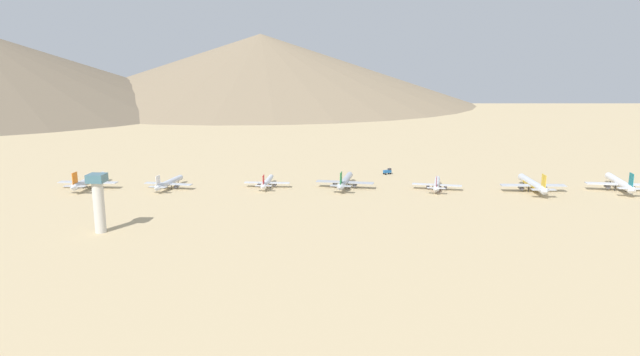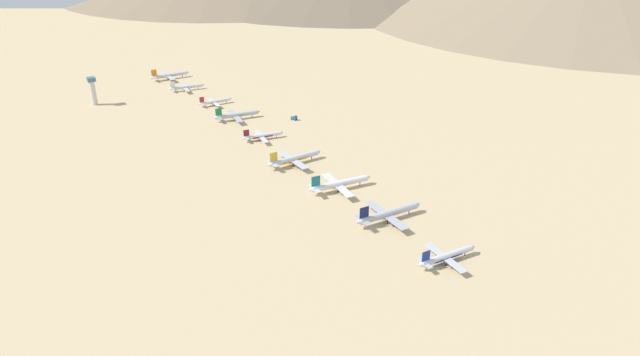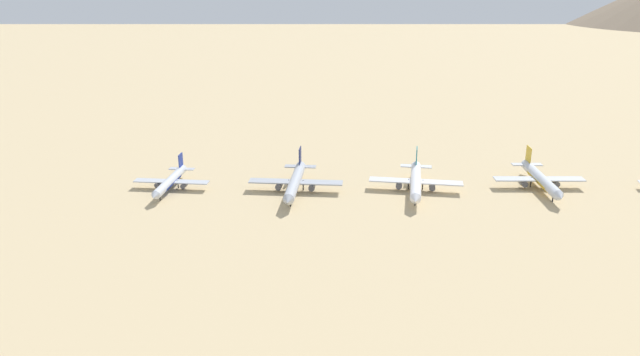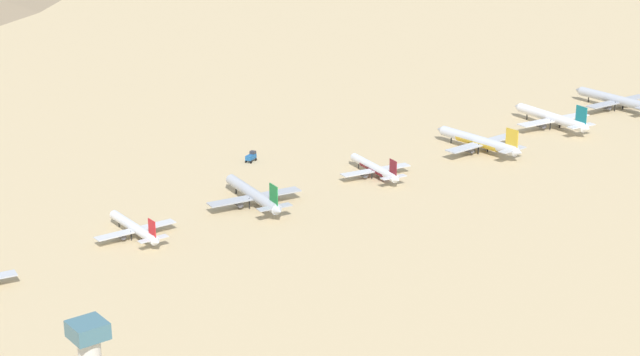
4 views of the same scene
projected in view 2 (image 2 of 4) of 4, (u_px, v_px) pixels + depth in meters
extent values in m
plane|color=tan|center=(263.00, 140.00, 456.63)|extent=(2471.56, 2471.56, 0.00)
cylinder|color=silver|center=(447.00, 256.00, 301.87)|extent=(32.76, 5.47, 3.44)
cone|color=silver|center=(473.00, 247.00, 309.42)|extent=(3.10, 3.55, 3.37)
cone|color=silver|center=(420.00, 265.00, 294.39)|extent=(2.73, 3.25, 3.10)
cube|color=navy|center=(426.00, 257.00, 294.01)|extent=(4.99, 0.63, 6.34)
cube|color=#B6BBC5|center=(425.00, 263.00, 295.40)|extent=(3.57, 11.03, 0.33)
cube|color=#B6BBC5|center=(445.00, 257.00, 301.55)|extent=(6.45, 31.02, 0.41)
cylinder|color=#4C4C54|center=(439.00, 254.00, 306.71)|extent=(3.93, 2.32, 2.08)
cylinder|color=#4C4C54|center=(453.00, 264.00, 298.11)|extent=(3.93, 2.32, 2.08)
cylinder|color=black|center=(465.00, 253.00, 308.05)|extent=(0.40, 0.40, 3.46)
cylinder|color=black|center=(441.00, 258.00, 303.68)|extent=(0.40, 0.40, 3.46)
cylinder|color=black|center=(446.00, 262.00, 299.95)|extent=(0.40, 0.40, 3.46)
cylinder|color=navy|center=(447.00, 256.00, 301.98)|extent=(18.12, 4.56, 3.45)
cylinder|color=#B2B7C1|center=(389.00, 213.00, 340.82)|extent=(40.25, 5.99, 4.23)
cone|color=#B2B7C1|center=(418.00, 205.00, 350.43)|extent=(3.74, 4.30, 4.15)
cone|color=#B2B7C1|center=(358.00, 222.00, 331.31)|extent=(3.28, 3.94, 3.81)
cube|color=#141E51|center=(364.00, 213.00, 330.90)|extent=(6.14, 0.66, 7.80)
cube|color=#A4A8B2|center=(363.00, 220.00, 332.59)|extent=(4.15, 13.51, 0.40)
cube|color=#A4A8B2|center=(386.00, 215.00, 340.41)|extent=(7.22, 38.08, 0.50)
cylinder|color=#4C4C54|center=(381.00, 212.00, 346.71)|extent=(4.79, 2.76, 2.56)
cylinder|color=#4C4C54|center=(394.00, 222.00, 336.23)|extent=(4.79, 2.76, 2.56)
cylinder|color=black|center=(409.00, 211.00, 348.65)|extent=(0.49, 0.49, 4.26)
cylinder|color=black|center=(382.00, 216.00, 342.98)|extent=(0.49, 0.49, 4.26)
cylinder|color=black|center=(388.00, 220.00, 338.44)|extent=(0.49, 0.49, 4.26)
cylinder|color=white|center=(340.00, 183.00, 376.51)|extent=(39.93, 8.69, 4.19)
cone|color=white|center=(369.00, 177.00, 384.81)|extent=(3.98, 4.48, 4.11)
cone|color=white|center=(310.00, 190.00, 368.29)|extent=(3.50, 4.10, 3.77)
cube|color=#14727F|center=(316.00, 182.00, 367.67)|extent=(6.07, 1.08, 7.72)
cube|color=silver|center=(315.00, 188.00, 369.38)|extent=(5.02, 13.55, 0.40)
cube|color=silver|center=(338.00, 185.00, 376.20)|extent=(9.76, 37.89, 0.50)
cylinder|color=#4C4C54|center=(334.00, 183.00, 382.58)|extent=(4.89, 3.05, 2.54)
cylinder|color=#4C4C54|center=(343.00, 191.00, 371.82)|extent=(4.89, 3.05, 2.54)
cylinder|color=black|center=(360.00, 182.00, 383.41)|extent=(0.49, 0.49, 4.21)
cylinder|color=black|center=(334.00, 186.00, 378.89)|extent=(0.49, 0.49, 4.21)
cylinder|color=black|center=(338.00, 189.00, 374.23)|extent=(0.49, 0.49, 4.21)
cylinder|color=silver|center=(294.00, 158.00, 413.09)|extent=(38.87, 5.41, 4.09)
cone|color=silver|center=(319.00, 152.00, 423.64)|extent=(3.58, 4.12, 4.01)
cone|color=silver|center=(269.00, 165.00, 402.65)|extent=(3.14, 3.78, 3.68)
cube|color=gold|center=(274.00, 158.00, 402.49)|extent=(5.93, 0.58, 7.54)
cube|color=#B6BBC5|center=(273.00, 163.00, 404.09)|extent=(3.88, 13.03, 0.39)
cube|color=#B6BBC5|center=(293.00, 160.00, 412.60)|extent=(6.63, 36.76, 0.48)
cylinder|color=#4C4C54|center=(289.00, 158.00, 418.50)|extent=(4.60, 2.63, 2.48)
cylinder|color=#4C4C54|center=(298.00, 164.00, 408.86)|extent=(4.60, 2.63, 2.48)
cylinder|color=black|center=(312.00, 157.00, 421.54)|extent=(0.47, 0.47, 4.11)
cylinder|color=black|center=(289.00, 161.00, 414.92)|extent=(0.47, 0.47, 4.11)
cylinder|color=black|center=(293.00, 164.00, 410.74)|extent=(0.47, 0.47, 4.11)
cylinder|color=gold|center=(294.00, 159.00, 413.23)|extent=(21.44, 4.82, 4.10)
cylinder|color=silver|center=(263.00, 135.00, 455.57)|extent=(30.09, 8.21, 3.17)
cone|color=silver|center=(282.00, 133.00, 461.09)|extent=(3.15, 3.51, 3.10)
cone|color=silver|center=(243.00, 138.00, 450.12)|extent=(2.78, 3.20, 2.85)
cube|color=maroon|center=(246.00, 133.00, 449.50)|extent=(4.56, 1.06, 5.83)
cube|color=silver|center=(246.00, 138.00, 450.82)|extent=(4.32, 10.30, 0.30)
cube|color=silver|center=(261.00, 136.00, 455.40)|extent=(8.91, 28.62, 0.37)
cylinder|color=#4C4C54|center=(260.00, 135.00, 460.29)|extent=(3.77, 2.48, 1.92)
cylinder|color=#4C4C54|center=(264.00, 140.00, 451.96)|extent=(3.77, 2.48, 1.92)
cylinder|color=black|center=(276.00, 136.00, 460.26)|extent=(0.37, 0.37, 3.18)
cylinder|color=black|center=(259.00, 137.00, 457.51)|extent=(0.37, 0.37, 3.18)
cylinder|color=black|center=(261.00, 139.00, 453.90)|extent=(0.37, 0.37, 3.18)
cylinder|color=maroon|center=(263.00, 136.00, 455.68)|extent=(16.79, 5.92, 3.17)
cylinder|color=#B2B7C1|center=(237.00, 115.00, 496.98)|extent=(36.13, 8.92, 3.80)
cone|color=#B2B7C1|center=(258.00, 112.00, 504.02)|extent=(3.70, 4.14, 3.72)
cone|color=#B2B7C1|center=(215.00, 118.00, 490.01)|extent=(3.26, 3.78, 3.42)
cube|color=#197A38|center=(219.00, 112.00, 489.36)|extent=(5.49, 1.13, 6.99)
cube|color=#A4A8B2|center=(218.00, 117.00, 490.93)|extent=(4.88, 12.32, 0.36)
cube|color=#A4A8B2|center=(235.00, 116.00, 496.73)|extent=(9.82, 34.32, 0.45)
cylinder|color=#4C4C54|center=(234.00, 115.00, 502.56)|extent=(4.48, 2.88, 2.30)
cylinder|color=#4C4C54|center=(238.00, 119.00, 492.69)|extent=(4.48, 2.88, 2.30)
cylinder|color=black|center=(252.00, 115.00, 502.90)|extent=(0.44, 0.44, 3.82)
cylinder|color=black|center=(233.00, 117.00, 499.23)|extent=(0.44, 0.44, 3.82)
cylinder|color=black|center=(235.00, 119.00, 494.95)|extent=(0.44, 0.44, 3.82)
cylinder|color=silver|center=(215.00, 101.00, 532.20)|extent=(28.65, 3.62, 3.02)
cone|color=silver|center=(231.00, 99.00, 539.34)|extent=(2.60, 3.01, 2.96)
cone|color=silver|center=(199.00, 104.00, 525.14)|extent=(2.28, 2.76, 2.72)
cube|color=red|center=(202.00, 100.00, 524.90)|extent=(4.37, 0.37, 5.56)
cube|color=silver|center=(202.00, 103.00, 526.10)|extent=(2.74, 9.58, 0.29)
cube|color=silver|center=(214.00, 102.00, 531.89)|extent=(4.54, 27.09, 0.36)
cylinder|color=#4C4C54|center=(213.00, 102.00, 536.35)|extent=(3.37, 1.90, 1.83)
cylinder|color=#4C4C54|center=(217.00, 105.00, 528.97)|extent=(3.37, 1.90, 1.83)
cylinder|color=black|center=(226.00, 101.00, 537.98)|extent=(0.35, 0.35, 3.03)
cylinder|color=black|center=(212.00, 103.00, 533.69)|extent=(0.35, 0.35, 3.03)
cylinder|color=black|center=(214.00, 104.00, 530.49)|extent=(0.35, 0.35, 3.03)
cylinder|color=silver|center=(186.00, 87.00, 572.38)|extent=(30.74, 7.76, 3.23)
cone|color=silver|center=(203.00, 85.00, 578.29)|extent=(3.16, 3.54, 3.17)
cone|color=silver|center=(170.00, 89.00, 566.52)|extent=(2.79, 3.23, 2.91)
cube|color=white|center=(172.00, 85.00, 565.95)|extent=(4.67, 0.99, 5.95)
cube|color=#B6BBC5|center=(172.00, 88.00, 567.29)|extent=(4.21, 10.49, 0.31)
cube|color=#B6BBC5|center=(185.00, 88.00, 572.17)|extent=(8.51, 29.21, 0.38)
cylinder|color=#4C4C54|center=(185.00, 87.00, 577.14)|extent=(3.82, 2.47, 1.96)
cylinder|color=#4C4C54|center=(187.00, 90.00, 568.71)|extent=(3.82, 2.47, 1.96)
cylinder|color=black|center=(198.00, 87.00, 577.36)|extent=(0.37, 0.37, 3.25)
cylinder|color=black|center=(184.00, 88.00, 574.30)|extent=(0.37, 0.37, 3.25)
cylinder|color=black|center=(185.00, 90.00, 570.65)|extent=(0.37, 0.37, 3.25)
cylinder|color=white|center=(186.00, 87.00, 572.48)|extent=(17.12, 5.71, 3.24)
cylinder|color=silver|center=(170.00, 75.00, 607.98)|extent=(36.79, 4.59, 3.88)
cone|color=silver|center=(188.00, 72.00, 617.16)|extent=(3.34, 3.86, 3.80)
cone|color=silver|center=(151.00, 78.00, 598.89)|extent=(2.92, 3.54, 3.49)
cube|color=orange|center=(154.00, 73.00, 598.59)|extent=(5.62, 0.47, 7.14)
cube|color=#B6BBC5|center=(154.00, 77.00, 600.13)|extent=(3.50, 12.30, 0.37)
cube|color=#B6BBC5|center=(168.00, 76.00, 607.57)|extent=(5.77, 34.77, 0.46)
cylinder|color=#4C4C54|center=(167.00, 76.00, 613.29)|extent=(4.33, 2.43, 2.35)
cylinder|color=#4C4C54|center=(171.00, 79.00, 603.84)|extent=(4.33, 2.43, 2.35)
cylinder|color=black|center=(183.00, 75.00, 615.41)|extent=(0.45, 0.45, 3.90)
cylinder|color=black|center=(167.00, 77.00, 609.88)|extent=(0.45, 0.45, 3.90)
cylinder|color=black|center=(168.00, 78.00, 605.78)|extent=(0.45, 0.45, 3.90)
cube|color=#1E5999|center=(294.00, 118.00, 496.78)|extent=(4.45, 5.67, 1.70)
cube|color=#333338|center=(296.00, 117.00, 495.39)|extent=(2.67, 2.55, 1.10)
cylinder|color=black|center=(297.00, 119.00, 497.38)|extent=(0.82, 1.14, 1.10)
cylinder|color=black|center=(295.00, 120.00, 495.60)|extent=(0.82, 1.14, 1.10)
cylinder|color=black|center=(293.00, 118.00, 499.19)|extent=(0.82, 1.14, 1.10)
cylinder|color=black|center=(291.00, 119.00, 497.41)|extent=(0.82, 1.14, 1.10)
cylinder|color=beige|center=(93.00, 93.00, 529.37)|extent=(4.80, 4.80, 22.45)
cube|color=#3F6B7A|center=(91.00, 79.00, 523.66)|extent=(7.20, 7.20, 3.60)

